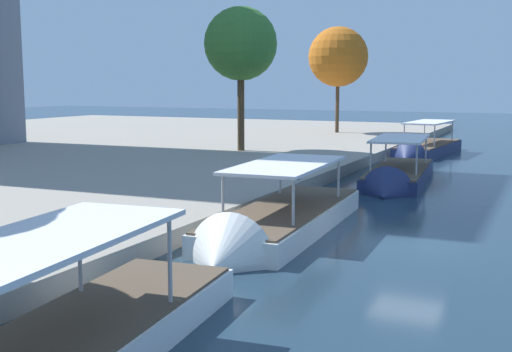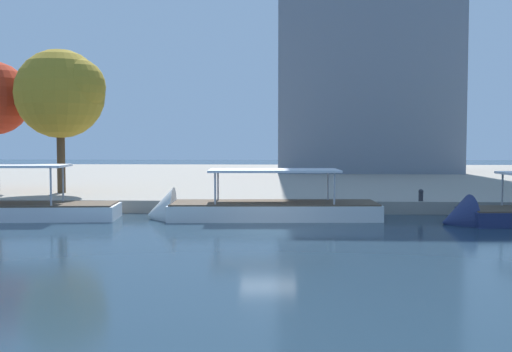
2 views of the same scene
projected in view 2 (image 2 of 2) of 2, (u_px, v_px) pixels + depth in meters
The scene contains 5 objects.
ground_plane at pixel (268, 232), 27.74m from camera, with size 220.00×220.00×0.00m, color #1E3342.
dock_promenade at pixel (278, 178), 62.24m from camera, with size 120.00×55.00×0.72m, color gray.
tour_boat_2 at pixel (251, 213), 32.51m from camera, with size 12.32×3.85×3.88m.
mooring_bollard_1 at pixel (421, 195), 34.79m from camera, with size 0.29×0.29×0.69m.
tree_3 at pixel (64, 92), 40.03m from camera, with size 5.99×5.78×9.36m.
Camera 2 is at (0.75, -27.55, 4.09)m, focal length 43.28 mm.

